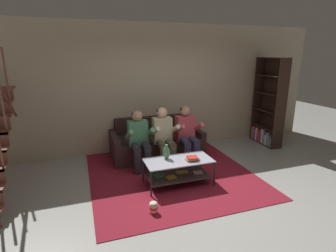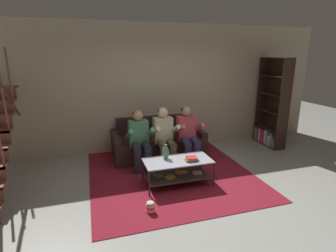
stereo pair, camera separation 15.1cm
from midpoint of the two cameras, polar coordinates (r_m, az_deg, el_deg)
ground at (r=4.44m, az=7.27°, el=-14.82°), size 16.80×16.80×0.00m
back_partition at (r=6.20m, az=-1.66°, el=8.24°), size 8.40×0.12×2.90m
couch at (r=5.94m, az=-1.60°, el=-3.73°), size 1.98×0.99×0.82m
person_seated_left at (r=5.18m, az=-5.37°, el=-2.47°), size 0.50×0.58×1.16m
person_seated_middle at (r=5.30m, az=0.03°, el=-1.85°), size 0.50×0.58×1.19m
person_seated_right at (r=5.46m, az=5.15°, el=-1.40°), size 0.50×0.58×1.18m
coffee_table at (r=4.62m, az=3.02°, el=-9.21°), size 1.17×0.56×0.46m
area_rug at (r=5.27m, az=0.81°, el=-9.49°), size 3.00×3.43×0.01m
vase at (r=4.56m, az=0.43°, el=-5.70°), size 0.12×0.12×0.26m
book_stack at (r=4.54m, az=6.11°, el=-7.13°), size 0.24×0.19×0.06m
bookshelf at (r=7.03m, az=22.26°, el=2.34°), size 0.33×0.92×2.15m
popcorn_tub at (r=3.95m, az=-2.68°, el=-17.28°), size 0.12×0.12×0.18m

